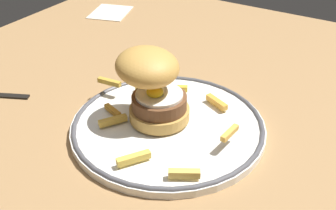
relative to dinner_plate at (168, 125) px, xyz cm
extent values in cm
cube|color=#9D7549|center=(-4.10, 2.69, -2.84)|extent=(127.07, 105.98, 4.00)
cylinder|color=white|center=(0.00, 0.00, -0.24)|extent=(29.88, 29.88, 1.20)
torus|color=#4C4C51|center=(0.00, 0.00, 0.36)|extent=(29.48, 29.48, 0.80)
cylinder|color=gold|center=(0.17, 1.66, 1.66)|extent=(9.32, 9.32, 1.80)
cylinder|color=brown|center=(0.17, 1.66, 3.64)|extent=(8.41, 8.41, 2.15)
cylinder|color=white|center=(0.17, 1.66, 4.97)|extent=(7.19, 7.19, 0.50)
ellipsoid|color=yellow|center=(-0.45, 2.01, 5.64)|extent=(2.60, 2.60, 1.40)
ellipsoid|color=gold|center=(0.11, 3.61, 9.21)|extent=(9.82, 10.27, 5.91)
cube|color=gold|center=(5.07, 7.25, 1.17)|extent=(4.28, 1.15, 0.82)
cube|color=gold|center=(-10.32, -0.90, 1.25)|extent=(4.50, 3.44, 0.98)
cube|color=gold|center=(8.75, 3.29, 1.23)|extent=(2.33, 3.22, 0.93)
cube|color=orange|center=(-2.49, 8.73, 1.16)|extent=(1.98, 3.76, 0.79)
cube|color=gold|center=(8.21, -4.25, 1.23)|extent=(2.71, 4.47, 0.94)
cube|color=gold|center=(2.22, 12.93, 2.82)|extent=(1.22, 4.30, 0.82)
cube|color=gold|center=(7.18, 8.89, 1.13)|extent=(4.05, 2.34, 0.73)
cube|color=gold|center=(-4.74, 6.93, 1.22)|extent=(4.22, 3.16, 0.91)
cube|color=#DFB550|center=(-9.42, -8.19, 1.25)|extent=(2.92, 4.06, 0.98)
cube|color=gold|center=(-0.32, -10.28, 2.76)|extent=(3.97, 1.14, 0.80)
cube|color=black|center=(-6.34, 29.26, -0.54)|extent=(4.46, 7.76, 0.70)
cube|color=silver|center=(35.93, 39.37, -0.64)|extent=(13.16, 11.95, 0.40)
camera|label=1|loc=(-44.85, -27.39, 37.62)|focal=44.76mm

